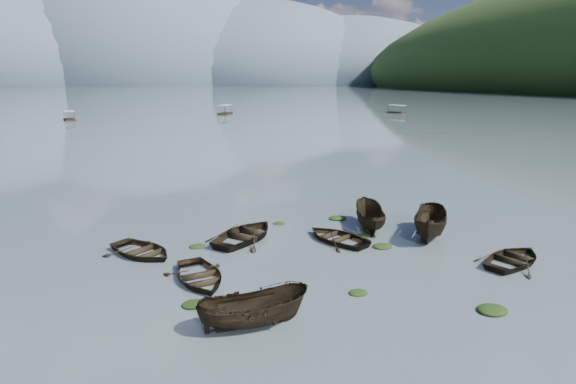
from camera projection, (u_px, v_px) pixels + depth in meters
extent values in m
plane|color=#4F5C63|center=(356.00, 310.00, 18.13)|extent=(2400.00, 2400.00, 0.00)
ellipsoid|color=#475666|center=(36.00, 85.00, 810.81)|extent=(520.00, 520.00, 280.00)
ellipsoid|color=#475666|center=(151.00, 85.00, 855.03)|extent=(520.00, 520.00, 340.00)
ellipsoid|color=#475666|center=(255.00, 85.00, 899.26)|extent=(520.00, 520.00, 260.00)
ellipsoid|color=#475666|center=(340.00, 84.00, 939.06)|extent=(520.00, 520.00, 220.00)
imported|color=black|center=(200.00, 281.00, 20.79)|extent=(3.78, 4.65, 0.85)
imported|color=black|center=(246.00, 239.00, 26.23)|extent=(5.87, 5.94, 1.01)
imported|color=black|center=(254.00, 326.00, 16.94)|extent=(4.37, 1.90, 1.65)
imported|color=black|center=(337.00, 241.00, 25.96)|extent=(4.58, 5.02, 0.85)
imported|color=black|center=(513.00, 263.00, 22.80)|extent=(5.00, 4.47, 0.85)
imported|color=black|center=(430.00, 237.00, 26.63)|extent=(4.32, 5.13, 1.91)
imported|color=black|center=(142.00, 255.00, 23.85)|extent=(4.98, 5.10, 0.86)
imported|color=black|center=(369.00, 228.00, 28.16)|extent=(2.73, 4.72, 1.72)
ellipsoid|color=black|center=(194.00, 305.00, 18.50)|extent=(1.02, 0.83, 0.22)
ellipsoid|color=black|center=(358.00, 293.00, 19.53)|extent=(0.85, 0.68, 0.19)
ellipsoid|color=black|center=(492.00, 312.00, 18.00)|extent=(1.24, 0.99, 0.27)
ellipsoid|color=black|center=(363.00, 237.00, 26.64)|extent=(0.89, 0.75, 0.20)
ellipsoid|color=black|center=(383.00, 247.00, 24.93)|extent=(1.13, 0.89, 0.23)
ellipsoid|color=black|center=(198.00, 247.00, 24.96)|extent=(0.94, 0.76, 0.20)
ellipsoid|color=black|center=(279.00, 224.00, 28.99)|extent=(0.83, 0.69, 0.17)
ellipsoid|color=black|center=(338.00, 219.00, 29.99)|extent=(1.19, 0.95, 0.26)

